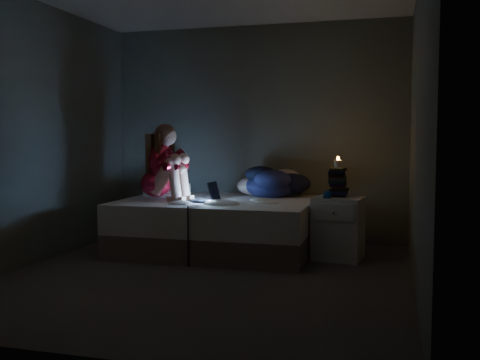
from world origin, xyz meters
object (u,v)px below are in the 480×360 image
at_px(bed, 218,225).
at_px(laptop, 202,191).
at_px(phone, 327,197).
at_px(nightstand, 338,228).
at_px(woman, 156,162).
at_px(candle, 338,163).

bearing_deg(bed, laptop, -110.62).
bearing_deg(phone, laptop, 170.26).
xyz_separation_m(bed, nightstand, (1.32, -0.05, 0.03)).
height_order(woman, candle, woman).
relative_size(woman, candle, 10.46).
distance_m(woman, candle, 1.96).
xyz_separation_m(nightstand, phone, (-0.11, -0.08, 0.33)).
distance_m(woman, phone, 1.90).
bearing_deg(woman, candle, 18.54).
bearing_deg(laptop, nightstand, 12.67).
distance_m(laptop, nightstand, 1.47).
distance_m(bed, laptop, 0.48).
xyz_separation_m(laptop, nightstand, (1.41, 0.20, -0.36)).
relative_size(woman, nightstand, 1.31).
relative_size(laptop, nightstand, 0.51).
height_order(bed, woman, woman).
distance_m(woman, laptop, 0.64).
relative_size(woman, laptop, 2.58).
bearing_deg(laptop, candle, 16.28).
bearing_deg(phone, bed, 158.64).
bearing_deg(laptop, woman, 175.80).
relative_size(candle, phone, 0.57).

